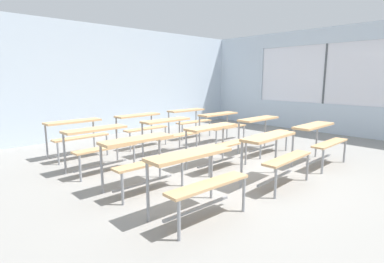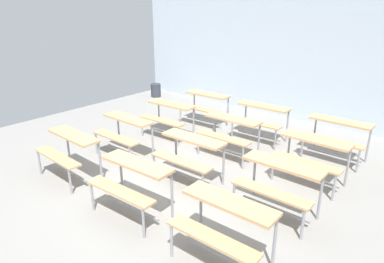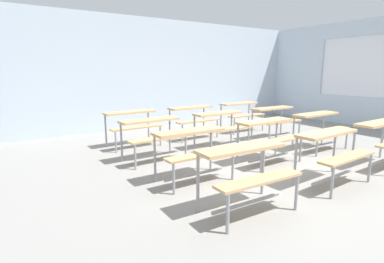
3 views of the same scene
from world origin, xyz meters
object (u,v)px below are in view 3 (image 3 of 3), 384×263
(desk_bench_r1c1, at_px, (269,131))
(desk_bench_r1c0, at_px, (193,143))
(desk_bench_r3c2, at_px, (242,110))
(desk_bench_r3c1, at_px, (193,115))
(desk_bench_r0c1, at_px, (333,145))
(desk_bench_r2c2, at_px, (275,115))
(desk_bench_r2c0, at_px, (153,130))
(desk_bench_r0c0, at_px, (247,164))
(desk_bench_r1c2, at_px, (320,122))
(desk_bench_r2c1, at_px, (221,121))
(desk_bench_r3c0, at_px, (132,120))

(desk_bench_r1c1, bearing_deg, desk_bench_r1c0, 179.16)
(desk_bench_r3c2, bearing_deg, desk_bench_r3c1, -178.46)
(desk_bench_r0c1, bearing_deg, desk_bench_r2c2, 54.88)
(desk_bench_r1c1, bearing_deg, desk_bench_r2c0, 141.71)
(desk_bench_r0c1, bearing_deg, desk_bench_r3c2, 64.06)
(desk_bench_r0c0, relative_size, desk_bench_r3c2, 1.01)
(desk_bench_r1c1, relative_size, desk_bench_r1c2, 1.01)
(desk_bench_r0c1, bearing_deg, desk_bench_r3c1, 87.68)
(desk_bench_r0c0, xyz_separation_m, desk_bench_r0c1, (1.61, -0.03, 0.00))
(desk_bench_r1c1, relative_size, desk_bench_r3c1, 1.00)
(desk_bench_r1c1, height_order, desk_bench_r2c0, same)
(desk_bench_r1c1, bearing_deg, desk_bench_r0c0, -145.70)
(desk_bench_r1c0, height_order, desk_bench_r2c2, same)
(desk_bench_r2c1, relative_size, desk_bench_r3c1, 0.99)
(desk_bench_r0c0, height_order, desk_bench_r1c2, same)
(desk_bench_r0c1, height_order, desk_bench_r3c2, same)
(desk_bench_r1c1, distance_m, desk_bench_r2c2, 1.95)
(desk_bench_r0c1, height_order, desk_bench_r3c1, same)
(desk_bench_r0c0, relative_size, desk_bench_r2c0, 0.99)
(desk_bench_r2c2, xyz_separation_m, desk_bench_r3c2, (0.01, 1.18, 0.00))
(desk_bench_r0c0, xyz_separation_m, desk_bench_r1c2, (3.14, 1.22, 0.00))
(desk_bench_r1c1, bearing_deg, desk_bench_r2c1, 91.78)
(desk_bench_r1c1, bearing_deg, desk_bench_r3c0, 121.45)
(desk_bench_r0c0, bearing_deg, desk_bench_r2c0, 92.34)
(desk_bench_r1c2, bearing_deg, desk_bench_r3c2, 89.61)
(desk_bench_r1c0, bearing_deg, desk_bench_r2c2, 21.87)
(desk_bench_r0c0, height_order, desk_bench_r0c1, same)
(desk_bench_r0c1, distance_m, desk_bench_r3c1, 3.56)
(desk_bench_r0c1, xyz_separation_m, desk_bench_r2c0, (-1.63, 2.42, 0.00))
(desk_bench_r1c0, height_order, desk_bench_r3c1, same)
(desk_bench_r3c0, bearing_deg, desk_bench_r3c1, -3.33)
(desk_bench_r1c0, distance_m, desk_bench_r2c2, 3.35)
(desk_bench_r1c0, bearing_deg, desk_bench_r3c0, 89.38)
(desk_bench_r2c2, relative_size, desk_bench_r3c0, 0.99)
(desk_bench_r2c2, height_order, desk_bench_r3c2, same)
(desk_bench_r0c1, bearing_deg, desk_bench_r1c0, 140.54)
(desk_bench_r3c1, bearing_deg, desk_bench_r0c1, -91.12)
(desk_bench_r2c0, distance_m, desk_bench_r3c1, 1.97)
(desk_bench_r1c0, height_order, desk_bench_r2c0, same)
(desk_bench_r2c1, xyz_separation_m, desk_bench_r2c2, (1.60, -0.02, 0.00))
(desk_bench_r2c1, bearing_deg, desk_bench_r3c0, 141.45)
(desk_bench_r3c0, bearing_deg, desk_bench_r0c1, -68.87)
(desk_bench_r0c1, bearing_deg, desk_bench_r3c0, 110.54)
(desk_bench_r1c0, relative_size, desk_bench_r2c1, 0.99)
(desk_bench_r1c1, xyz_separation_m, desk_bench_r2c2, (1.52, 1.22, 0.00))
(desk_bench_r1c1, height_order, desk_bench_r3c2, same)
(desk_bench_r0c0, bearing_deg, desk_bench_r3c1, 67.64)
(desk_bench_r1c1, relative_size, desk_bench_r2c0, 0.99)
(desk_bench_r0c1, distance_m, desk_bench_r2c1, 2.44)
(desk_bench_r2c2, relative_size, desk_bench_r3c1, 0.99)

